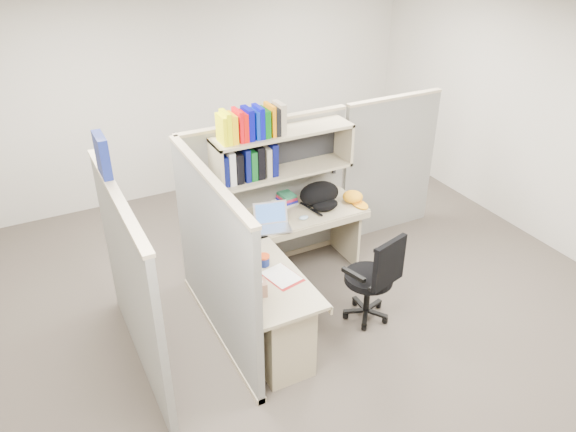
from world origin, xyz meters
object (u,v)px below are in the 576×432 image
laptop (273,218)px  task_chair (371,291)px  backpack (322,196)px  snack_canister (264,260)px  desk (283,299)px

laptop → task_chair: (0.60, -0.81, -0.51)m
backpack → snack_canister: 1.17m
desk → task_chair: 0.86m
backpack → snack_canister: bearing=-138.6°
desk → laptop: bearing=70.3°
desk → laptop: (0.24, 0.67, 0.41)m
desk → backpack: 1.27m
backpack → snack_canister: (-0.96, -0.67, -0.07)m
snack_canister → task_chair: bearing=-17.9°
snack_canister → task_chair: task_chair is taller
laptop → task_chair: 1.13m
backpack → task_chair: backpack is taller
laptop → backpack: bearing=27.5°
laptop → backpack: size_ratio=0.78×
laptop → backpack: 0.65m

